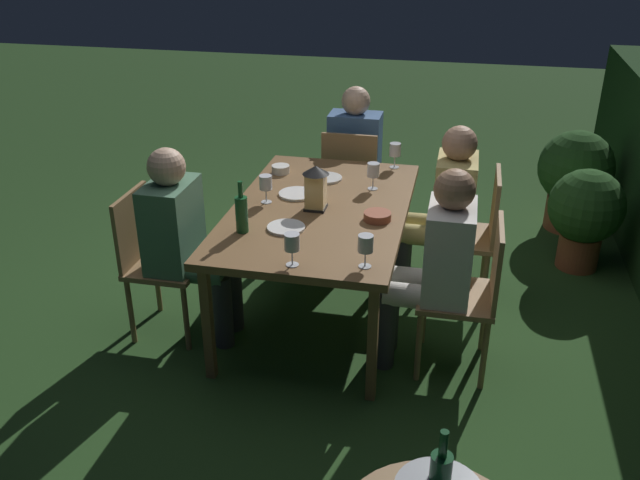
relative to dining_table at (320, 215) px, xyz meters
name	(u,v)px	position (x,y,z in m)	size (l,w,h in m)	color
ground_plane	(320,312)	(0.00, 0.00, -0.67)	(16.00, 16.00, 0.00)	#26471E
dining_table	(320,215)	(0.00, 0.00, 0.00)	(1.67, 1.01, 0.72)	brown
chair_side_left_b	(155,256)	(0.38, -0.90, -0.18)	(0.42, 0.40, 0.87)	#937047
person_in_green	(184,236)	(0.38, -0.70, -0.03)	(0.38, 0.47, 1.15)	#4C7A5B
chair_side_right_b	(471,290)	(0.38, 0.90, -0.18)	(0.42, 0.40, 0.87)	#937047
person_in_cream	(436,261)	(0.38, 0.70, -0.03)	(0.38, 0.47, 1.15)	white
chair_head_near	(351,180)	(-1.08, 0.00, -0.18)	(0.40, 0.42, 0.87)	#937047
person_in_blue	(356,152)	(-1.28, 0.00, -0.03)	(0.48, 0.38, 1.15)	#426699
chair_side_right_a	(473,230)	(-0.38, 0.90, -0.18)	(0.42, 0.40, 0.87)	#937047
person_in_mustard	(443,206)	(-0.38, 0.70, -0.03)	(0.38, 0.47, 1.15)	tan
lantern_centerpiece	(316,185)	(0.03, -0.02, 0.20)	(0.15, 0.15, 0.27)	black
green_bottle_on_table	(242,213)	(0.42, -0.34, 0.16)	(0.07, 0.07, 0.29)	#1E5B2D
wine_glass_a	(292,244)	(0.74, 0.02, 0.17)	(0.08, 0.08, 0.17)	silver
wine_glass_b	(373,171)	(-0.35, 0.26, 0.17)	(0.08, 0.08, 0.17)	silver
wine_glass_c	(395,151)	(-0.77, 0.35, 0.17)	(0.08, 0.08, 0.17)	silver
wine_glass_d	(266,184)	(0.00, -0.33, 0.17)	(0.08, 0.08, 0.17)	silver
wine_glass_e	(366,245)	(0.68, 0.37, 0.17)	(0.08, 0.08, 0.17)	silver
plate_a	(297,194)	(-0.15, -0.18, 0.06)	(0.22, 0.22, 0.01)	white
plate_b	(286,228)	(0.34, -0.12, 0.06)	(0.21, 0.21, 0.01)	white
plate_c	(326,178)	(-0.45, -0.06, 0.06)	(0.20, 0.20, 0.01)	silver
bowl_olives	(281,169)	(-0.50, -0.38, 0.08)	(0.12, 0.12, 0.05)	silver
bowl_bread	(377,216)	(0.11, 0.35, 0.08)	(0.16, 0.16, 0.05)	#9E5138
potted_plant_by_hedge	(575,174)	(-1.66, 1.65, -0.22)	(0.57, 0.57, 0.79)	brown
potted_plant_corner	(585,212)	(-0.98, 1.65, -0.25)	(0.51, 0.51, 0.72)	brown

